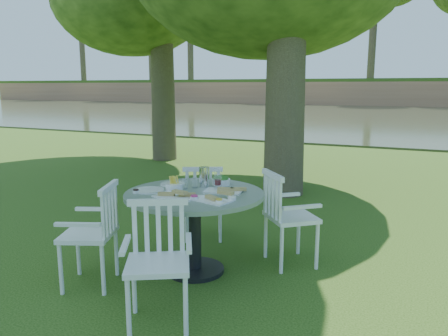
# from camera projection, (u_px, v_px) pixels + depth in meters

# --- Properties ---
(ground) EXTENTS (140.00, 140.00, 0.00)m
(ground) POSITION_uv_depth(u_px,v_px,m) (217.00, 243.00, 5.06)
(ground) COLOR #1D3C0C
(ground) RESTS_ON ground
(table) EXTENTS (1.32, 1.32, 0.80)m
(table) POSITION_uv_depth(u_px,v_px,m) (195.00, 209.00, 4.16)
(table) COLOR black
(table) RESTS_ON ground
(chair_ne) EXTENTS (0.66, 0.66, 0.95)m
(chair_ne) POSITION_uv_depth(u_px,v_px,m) (283.00, 211.00, 4.36)
(chair_ne) COLOR white
(chair_ne) RESTS_ON ground
(chair_nw) EXTENTS (0.59, 0.58, 0.89)m
(chair_nw) POSITION_uv_depth(u_px,v_px,m) (203.00, 197.00, 5.06)
(chair_nw) COLOR white
(chair_nw) RESTS_ON ground
(chair_sw) EXTENTS (0.59, 0.60, 0.93)m
(chair_sw) POSITION_uv_depth(u_px,v_px,m) (98.00, 227.00, 3.90)
(chair_sw) COLOR white
(chair_sw) RESTS_ON ground
(chair_se) EXTENTS (0.62, 0.61, 0.93)m
(chair_se) POSITION_uv_depth(u_px,v_px,m) (158.00, 252.00, 3.33)
(chair_se) COLOR white
(chair_se) RESTS_ON ground
(tableware) EXTENTS (1.05, 0.85, 0.21)m
(tableware) POSITION_uv_depth(u_px,v_px,m) (196.00, 186.00, 4.22)
(tableware) COLOR white
(tableware) RESTS_ON table
(river) EXTENTS (100.00, 28.00, 0.12)m
(river) POSITION_uv_depth(u_px,v_px,m) (386.00, 117.00, 25.60)
(river) COLOR #313821
(river) RESTS_ON ground
(far_bank) EXTENTS (100.00, 18.00, 15.20)m
(far_bank) POSITION_uv_depth(u_px,v_px,m) (411.00, 26.00, 40.34)
(far_bank) COLOR #9B6648
(far_bank) RESTS_ON ground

